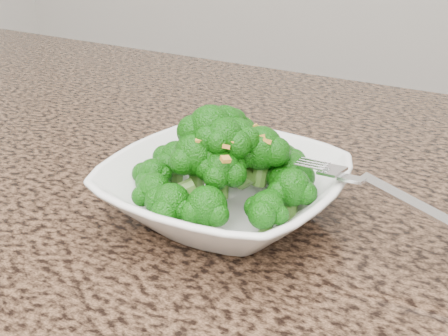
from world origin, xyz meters
The scene contains 5 objects.
granite_counter centered at (0.00, 0.30, 0.89)m, with size 1.64×1.04×0.03m, color brown.
bowl centered at (0.15, 0.31, 0.93)m, with size 0.22×0.22×0.05m, color white.
broccoli_pile centered at (0.15, 0.31, 0.99)m, with size 0.19×0.19×0.07m, color #125F0A, non-canonical shape.
garlic_topping centered at (0.15, 0.31, 1.02)m, with size 0.11×0.11×0.01m, color gold, non-canonical shape.
fork centered at (0.26, 0.33, 0.96)m, with size 0.19×0.03×0.01m, color silver, non-canonical shape.
Camera 1 is at (0.38, -0.09, 1.16)m, focal length 45.00 mm.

